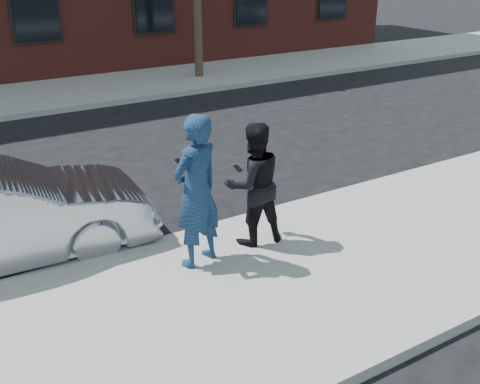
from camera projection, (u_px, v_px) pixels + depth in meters
ground at (282, 277)px, 7.34m from camera, size 100.00×100.00×0.00m
near_sidewalk at (294, 281)px, 7.11m from camera, size 50.00×3.50×0.15m
near_curb at (224, 226)px, 8.52m from camera, size 50.00×0.10×0.15m
far_sidewalk at (56, 94)px, 16.11m from camera, size 50.00×3.50×0.15m
far_curb at (74, 108)px, 14.70m from camera, size 50.00×0.10×0.15m
man_hoodie at (196, 192)px, 7.00m from camera, size 0.85×0.69×2.01m
man_peacoat at (253, 184)px, 7.59m from camera, size 0.92×0.75×1.73m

